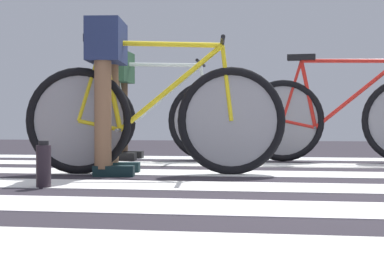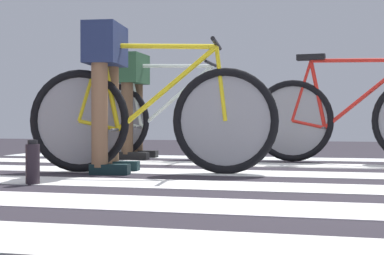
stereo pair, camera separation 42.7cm
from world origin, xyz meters
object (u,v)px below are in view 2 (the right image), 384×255
Objects in this scene: cyclist_1_of_3 at (106,77)px; bicycle_3_of_3 at (164,118)px; bicycle_2_of_3 at (352,118)px; water_bottle at (33,163)px; bicycle_1_of_3 at (150,117)px; cyclist_3_of_3 at (133,91)px.

cyclist_1_of_3 is 0.59× the size of bicycle_3_of_3.
cyclist_1_of_3 is 2.16m from bicycle_2_of_3.
bicycle_3_of_3 is (-0.01, 1.43, -0.28)m from cyclist_1_of_3.
water_bottle is (-1.81, -2.11, -0.27)m from bicycle_2_of_3.
bicycle_1_of_3 reaches higher than water_bottle.
cyclist_3_of_3 is 2.29m from water_bottle.
cyclist_1_of_3 reaches higher than water_bottle.
cyclist_3_of_3 is 3.93× the size of water_bottle.
bicycle_2_of_3 is (1.68, 1.33, -0.28)m from cyclist_1_of_3.
bicycle_1_of_3 is 0.96m from water_bottle.
bicycle_2_of_3 is at bearing 49.44° from water_bottle.
bicycle_3_of_3 is 6.89× the size of water_bottle.
bicycle_1_of_3 and bicycle_2_of_3 have the same top height.
cyclist_1_of_3 reaches higher than cyclist_3_of_3.
bicycle_1_of_3 is 1.43m from bicycle_3_of_3.
bicycle_1_of_3 is at bearing 62.10° from water_bottle.
bicycle_2_of_3 is at bearing -2.86° from cyclist_3_of_3.
bicycle_2_of_3 is 2.79m from water_bottle.
cyclist_3_of_3 reaches higher than bicycle_2_of_3.
bicycle_1_of_3 is 1.75× the size of cyclist_3_of_3.
cyclist_3_of_3 is at bearing 108.09° from bicycle_1_of_3.
bicycle_3_of_3 is at bearing 86.93° from water_bottle.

